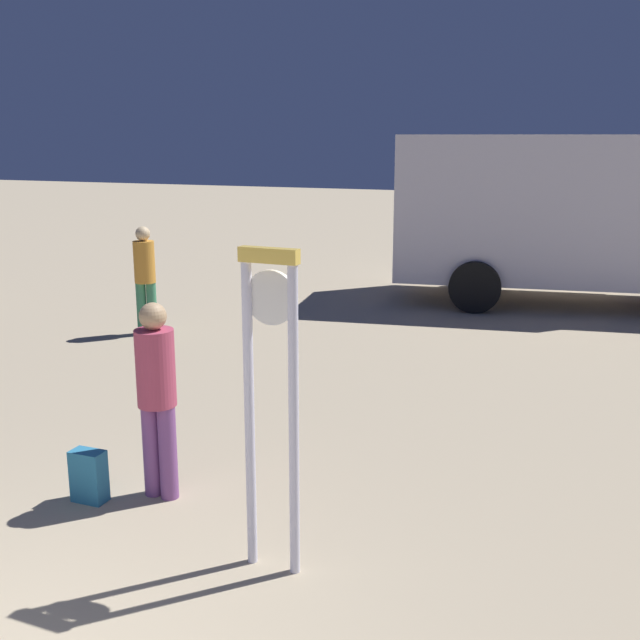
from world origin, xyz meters
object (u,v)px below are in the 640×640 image
person_near_clock (157,391)px  person_distant (145,274)px  standing_clock (271,382)px  box_truck_near (556,213)px  backpack (89,476)px

person_near_clock → person_distant: 5.68m
standing_clock → person_distant: size_ratio=1.38×
standing_clock → box_truck_near: bearing=84.1°
person_near_clock → backpack: size_ratio=3.77×
backpack → box_truck_near: bearing=73.3°
standing_clock → backpack: (-1.86, 0.36, -1.16)m
person_distant → box_truck_near: box_truck_near is taller
person_near_clock → person_distant: person_near_clock is taller
box_truck_near → backpack: bearing=-106.7°
person_near_clock → person_distant: bearing=124.7°
person_distant → box_truck_near: bearing=39.8°
standing_clock → backpack: standing_clock is taller
standing_clock → backpack: bearing=169.0°
standing_clock → box_truck_near: box_truck_near is taller
standing_clock → backpack: size_ratio=5.12×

